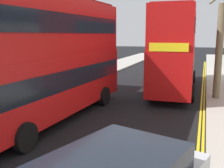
# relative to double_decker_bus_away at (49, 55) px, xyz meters

# --- Properties ---
(sidewalk_left) EXTENTS (4.00, 80.00, 0.14)m
(sidewalk_left) POSITION_rel_double_decker_bus_away_xyz_m (-4.12, 5.37, -2.96)
(sidewalk_left) COLOR #ADA89E
(sidewalk_left) RESTS_ON ground
(kerb_line_outer) EXTENTS (0.10, 56.00, 0.01)m
(kerb_line_outer) POSITION_rel_double_decker_bus_away_xyz_m (6.78, 3.37, -3.03)
(kerb_line_outer) COLOR yellow
(kerb_line_outer) RESTS_ON ground
(kerb_line_inner) EXTENTS (0.10, 56.00, 0.01)m
(kerb_line_inner) POSITION_rel_double_decker_bus_away_xyz_m (6.62, 3.37, -3.03)
(kerb_line_inner) COLOR yellow
(kerb_line_inner) RESTS_ON ground
(double_decker_bus_away) EXTENTS (3.18, 10.91, 5.64)m
(double_decker_bus_away) POSITION_rel_double_decker_bus_away_xyz_m (0.00, 0.00, 0.00)
(double_decker_bus_away) COLOR red
(double_decker_bus_away) RESTS_ON ground
(double_decker_bus_oncoming) EXTENTS (3.05, 10.88, 5.64)m
(double_decker_bus_oncoming) POSITION_rel_double_decker_bus_away_xyz_m (4.70, 8.87, 0.00)
(double_decker_bus_oncoming) COLOR #B20F0F
(double_decker_bus_oncoming) RESTS_ON ground
(street_tree_near) EXTENTS (1.32, 1.32, 6.28)m
(street_tree_near) POSITION_rel_double_decker_bus_away_xyz_m (7.43, 6.67, 0.04)
(street_tree_near) COLOR #6B6047
(street_tree_near) RESTS_ON sidewalk_right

